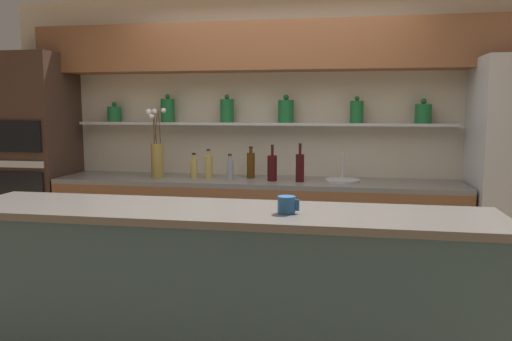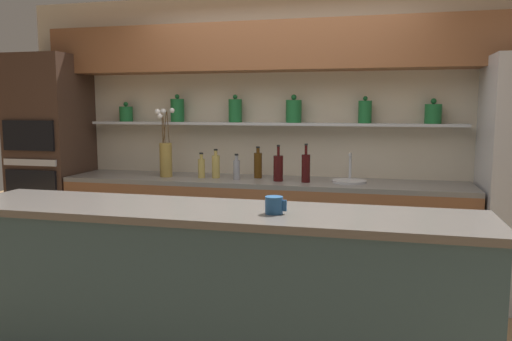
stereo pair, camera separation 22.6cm
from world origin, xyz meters
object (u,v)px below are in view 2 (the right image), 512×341
object	(u,v)px
bottle_spirit_1	(201,167)
bottle_wine_0	(306,168)
sink_fixture	(349,180)
oven_tower	(52,161)
bottle_wine_5	(278,168)
bottle_spirit_4	(216,166)
bottle_spirit_2	(258,165)
bottle_spirit_3	(237,169)
flower_vase	(166,154)
coffee_mug	(274,205)

from	to	relation	value
bottle_spirit_1	bottle_wine_0	bearing A→B (deg)	-2.57
bottle_wine_0	bottle_spirit_1	size ratio (longest dim) A/B	1.44
sink_fixture	bottle_wine_0	xyz separation A→B (m)	(-0.36, -0.08, 0.10)
sink_fixture	oven_tower	bearing A→B (deg)	-179.76
bottle_wine_5	bottle_spirit_4	bearing A→B (deg)	174.82
bottle_spirit_2	bottle_spirit_4	bearing A→B (deg)	-166.54
sink_fixture	bottle_spirit_3	distance (m)	0.99
flower_vase	bottle_wine_0	bearing A→B (deg)	-1.35
oven_tower	bottle_wine_5	world-z (taller)	oven_tower
flower_vase	bottle_spirit_3	world-z (taller)	flower_vase
bottle_spirit_1	oven_tower	bearing A→B (deg)	179.04
bottle_wine_5	coffee_mug	bearing A→B (deg)	-79.29
oven_tower	bottle_spirit_4	size ratio (longest dim) A/B	7.78
bottle_spirit_1	bottle_wine_5	distance (m)	0.72
bottle_wine_5	coffee_mug	distance (m)	1.81
oven_tower	bottle_spirit_2	xyz separation A→B (m)	(2.09, 0.08, 0.01)
bottle_spirit_3	coffee_mug	xyz separation A→B (m)	(0.71, -1.78, 0.05)
bottle_spirit_4	oven_tower	bearing A→B (deg)	179.79
bottle_spirit_1	coffee_mug	xyz separation A→B (m)	(1.06, -1.81, 0.05)
oven_tower	flower_vase	bearing A→B (deg)	-1.81
sink_fixture	bottle_spirit_2	size ratio (longest dim) A/B	1.02
flower_vase	bottle_spirit_2	size ratio (longest dim) A/B	2.20
bottle_wine_0	oven_tower	bearing A→B (deg)	178.43
bottle_wine_0	bottle_spirit_2	world-z (taller)	bottle_wine_0
oven_tower	bottle_spirit_3	size ratio (longest dim) A/B	8.95
oven_tower	bottle_spirit_2	world-z (taller)	oven_tower
flower_vase	sink_fixture	size ratio (longest dim) A/B	2.16
bottle_spirit_2	coffee_mug	size ratio (longest dim) A/B	2.59
sink_fixture	bottle_spirit_4	xyz separation A→B (m)	(-1.20, -0.02, 0.09)
bottle_spirit_2	bottle_spirit_1	bearing A→B (deg)	-167.75
bottle_spirit_2	bottle_wine_0	bearing A→B (deg)	-18.38
bottle_wine_5	bottle_spirit_2	bearing A→B (deg)	146.67
bottle_spirit_3	bottle_spirit_4	size ratio (longest dim) A/B	0.87
flower_vase	bottle_spirit_2	bearing A→B (deg)	8.16
bottle_spirit_2	sink_fixture	bearing A→B (deg)	-4.89
bottle_spirit_4	bottle_wine_5	size ratio (longest dim) A/B	0.84
flower_vase	bottle_wine_5	distance (m)	1.07
bottle_spirit_2	bottle_spirit_3	world-z (taller)	bottle_spirit_2
sink_fixture	bottle_wine_0	distance (m)	0.39
bottle_wine_5	bottle_wine_0	bearing A→B (deg)	-2.38
bottle_wine_0	bottle_spirit_1	bearing A→B (deg)	177.43
bottle_spirit_2	bottle_spirit_4	size ratio (longest dim) A/B	1.09
bottle_spirit_2	bottle_wine_5	distance (m)	0.26
bottle_wine_5	sink_fixture	bearing A→B (deg)	6.78
bottle_wine_0	bottle_spirit_2	xyz separation A→B (m)	(-0.46, 0.15, -0.01)
oven_tower	flower_vase	size ratio (longest dim) A/B	3.25
sink_fixture	bottle_spirit_4	distance (m)	1.20
bottle_wine_0	bottle_spirit_3	xyz separation A→B (m)	(-0.62, 0.01, -0.03)
oven_tower	bottle_wine_0	xyz separation A→B (m)	(2.55, -0.07, 0.02)
coffee_mug	oven_tower	bearing A→B (deg)	145.16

